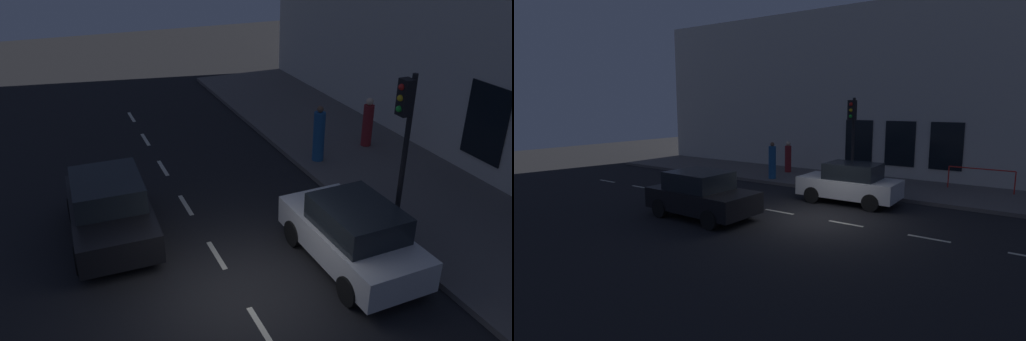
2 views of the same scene
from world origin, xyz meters
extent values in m
plane|color=black|center=(0.00, 0.00, 0.00)|extent=(60.00, 60.00, 0.00)
cube|color=#5B5654|center=(6.25, 0.00, 0.07)|extent=(4.50, 32.00, 0.15)
cube|color=black|center=(8.47, 2.18, 1.88)|extent=(0.04, 1.49, 2.25)
cube|color=beige|center=(0.00, -1.00, 0.00)|extent=(0.12, 1.20, 0.01)
cube|color=beige|center=(0.00, 1.60, 0.00)|extent=(0.12, 1.20, 0.01)
cube|color=beige|center=(0.00, 4.20, 0.00)|extent=(0.12, 1.20, 0.01)
cube|color=beige|center=(0.00, 6.80, 0.00)|extent=(0.12, 1.20, 0.01)
cube|color=beige|center=(0.00, 9.40, 0.00)|extent=(0.12, 1.20, 0.01)
cube|color=beige|center=(0.00, 12.00, 0.00)|extent=(0.12, 1.20, 0.01)
cylinder|color=black|center=(4.47, 0.78, 2.13)|extent=(0.13, 0.13, 3.96)
cube|color=black|center=(4.28, 0.78, 3.59)|extent=(0.26, 0.32, 0.84)
sphere|color=red|center=(4.14, 0.78, 3.84)|extent=(0.15, 0.15, 0.15)
sphere|color=gold|center=(4.14, 0.78, 3.59)|extent=(0.15, 0.15, 0.15)
sphere|color=green|center=(4.14, 0.78, 3.33)|extent=(0.15, 0.15, 0.15)
cube|color=silver|center=(2.72, 0.13, 0.63)|extent=(1.81, 3.86, 0.70)
cube|color=black|center=(2.72, -0.02, 1.28)|extent=(1.57, 2.02, 0.60)
cylinder|color=black|center=(1.89, 1.30, 0.32)|extent=(0.23, 0.64, 0.64)
cylinder|color=black|center=(3.51, 1.33, 0.32)|extent=(0.23, 0.64, 0.64)
cylinder|color=black|center=(1.93, -1.07, 0.32)|extent=(0.23, 0.64, 0.64)
cylinder|color=black|center=(3.55, -1.04, 0.32)|extent=(0.23, 0.64, 0.64)
cube|color=black|center=(-2.10, 3.35, 0.63)|extent=(1.97, 3.89, 0.70)
cube|color=black|center=(-2.10, 3.50, 1.28)|extent=(1.69, 2.05, 0.60)
cylinder|color=black|center=(-1.28, 2.13, 0.32)|extent=(0.24, 0.65, 0.64)
cylinder|color=black|center=(-3.00, 2.19, 0.32)|extent=(0.24, 0.65, 0.64)
cylinder|color=black|center=(-1.20, 4.51, 0.32)|extent=(0.24, 0.65, 0.64)
cylinder|color=black|center=(-2.93, 4.56, 0.32)|extent=(0.24, 0.65, 0.64)
cylinder|color=maroon|center=(6.83, 5.56, 0.87)|extent=(0.43, 0.43, 1.44)
sphere|color=beige|center=(6.83, 5.56, 1.71)|extent=(0.25, 0.25, 0.25)
cube|color=beige|center=(6.72, 5.53, 1.71)|extent=(0.06, 0.08, 0.07)
cylinder|color=#1E5189|center=(4.70, 5.14, 0.96)|extent=(0.49, 0.49, 1.62)
sphere|color=brown|center=(4.70, 5.14, 1.87)|extent=(0.21, 0.21, 0.21)
cube|color=brown|center=(4.74, 5.23, 1.87)|extent=(0.07, 0.06, 0.06)
camera|label=1|loc=(-3.12, -8.03, 7.10)|focal=36.15mm
camera|label=2|loc=(-12.01, -6.35, 3.87)|focal=28.85mm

